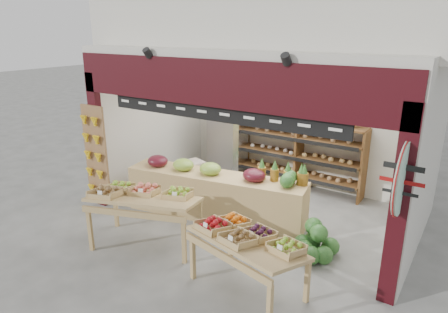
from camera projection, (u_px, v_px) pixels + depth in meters
ground at (246, 218)px, 7.54m from camera, size 60.00×60.00×0.00m
shop_structure at (293, 1)px, 7.62m from camera, size 6.36×5.12×5.40m
banana_board at (95, 153)px, 7.70m from camera, size 0.60×0.15×1.80m
gift_sign at (402, 179)px, 4.65m from camera, size 0.04×0.93×0.92m
back_shelving at (300, 138)px, 8.66m from camera, size 2.87×0.47×1.78m
refrigerator at (229, 138)px, 9.39m from camera, size 0.88×0.88×1.90m
cardboard_stack at (201, 184)px, 8.48m from camera, size 1.13×0.82×0.72m
mid_counter at (215, 194)px, 7.46m from camera, size 3.47×1.24×1.07m
display_table_left at (140, 196)px, 6.50m from camera, size 1.92×1.46×1.07m
display_table_right at (246, 238)px, 5.31m from camera, size 1.69×1.18×0.99m
watermelon_pile at (315, 244)px, 6.25m from camera, size 0.69×0.71×0.54m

